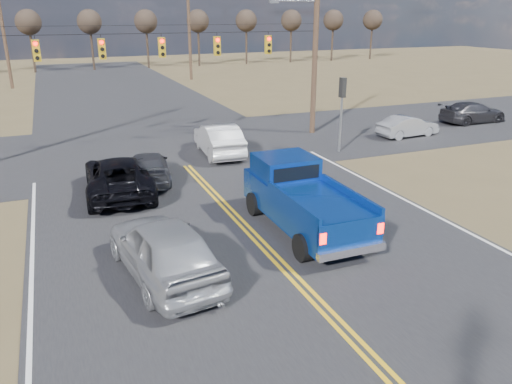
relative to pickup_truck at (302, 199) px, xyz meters
name	(u,v)px	position (x,y,z in m)	size (l,w,h in m)	color
ground	(338,324)	(-1.76, -5.36, -1.09)	(160.00, 160.00, 0.00)	brown
road_main	(212,192)	(-1.76, 4.64, -1.09)	(14.00, 120.00, 0.02)	#28282B
road_cross	(168,147)	(-1.76, 12.64, -1.09)	(120.00, 12.00, 0.02)	#28282B
signal_gantry	(173,52)	(-1.26, 12.43, 3.98)	(19.60, 4.83, 10.00)	#473323
utility_poles	(166,50)	(-1.76, 11.64, 4.14)	(19.60, 58.32, 10.00)	#473323
treeline	(133,33)	(-1.76, 21.60, 4.62)	(87.00, 117.80, 7.40)	#33261C
pickup_truck	(302,199)	(0.00, 0.00, 0.00)	(2.41, 5.97, 2.24)	black
silver_suv	(164,248)	(-5.05, -1.50, -0.21)	(2.06, 5.12, 1.75)	#9D9FA4
black_suv	(119,176)	(-5.27, 5.94, -0.32)	(2.55, 5.54, 1.54)	black
white_car_queue	(219,139)	(0.39, 10.14, -0.27)	(1.72, 4.92, 1.62)	silver
dgrey_car_queue	(148,167)	(-3.86, 7.10, -0.45)	(1.78, 4.38, 1.27)	#393A3F
cross_car_east_near	(408,126)	(12.03, 9.62, -0.46)	(3.82, 1.33, 1.26)	#929499
cross_car_east_far	(473,112)	(18.66, 11.25, -0.39)	(4.76, 1.94, 1.38)	#2C2C30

